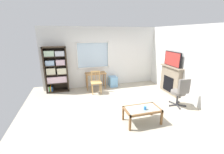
# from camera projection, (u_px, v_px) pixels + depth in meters

# --- Properties ---
(ground) EXTENTS (6.13, 5.46, 0.02)m
(ground) POSITION_uv_depth(u_px,v_px,m) (116.00, 106.00, 5.06)
(ground) COLOR #B2A893
(wall_back_with_window) EXTENTS (5.13, 0.15, 2.64)m
(wall_back_with_window) POSITION_uv_depth(u_px,v_px,m) (102.00, 57.00, 6.75)
(wall_back_with_window) COLOR silver
(wall_back_with_window) RESTS_ON ground
(wall_right) EXTENTS (0.12, 4.66, 2.64)m
(wall_right) POSITION_uv_depth(u_px,v_px,m) (185.00, 63.00, 5.38)
(wall_right) COLOR silver
(wall_right) RESTS_ON ground
(bookshelf) EXTENTS (0.90, 0.38, 1.87)m
(bookshelf) POSITION_uv_depth(u_px,v_px,m) (56.00, 69.00, 6.10)
(bookshelf) COLOR #2D2319
(bookshelf) RESTS_ON ground
(desk_under_window) EXTENTS (0.89, 0.45, 0.71)m
(desk_under_window) POSITION_uv_depth(u_px,v_px,m) (96.00, 76.00, 6.53)
(desk_under_window) COLOR olive
(desk_under_window) RESTS_ON ground
(wooden_chair) EXTENTS (0.44, 0.42, 0.90)m
(wooden_chair) POSITION_uv_depth(u_px,v_px,m) (96.00, 82.00, 6.07)
(wooden_chair) COLOR tan
(wooden_chair) RESTS_ON ground
(plastic_drawer_unit) EXTENTS (0.35, 0.40, 0.46)m
(plastic_drawer_unit) POSITION_uv_depth(u_px,v_px,m) (113.00, 81.00, 6.89)
(plastic_drawer_unit) COLOR #72ADDB
(plastic_drawer_unit) RESTS_ON ground
(fireplace) EXTENTS (0.26, 1.17, 1.13)m
(fireplace) POSITION_uv_depth(u_px,v_px,m) (170.00, 80.00, 6.02)
(fireplace) COLOR gray
(fireplace) RESTS_ON ground
(tv) EXTENTS (0.06, 0.91, 0.57)m
(tv) POSITION_uv_depth(u_px,v_px,m) (172.00, 59.00, 5.78)
(tv) COLOR black
(tv) RESTS_ON fireplace
(office_chair) EXTENTS (0.56, 0.58, 1.00)m
(office_chair) POSITION_uv_depth(u_px,v_px,m) (180.00, 91.00, 4.87)
(office_chair) COLOR slate
(office_chair) RESTS_ON ground
(coffee_table) EXTENTS (0.96, 0.55, 0.42)m
(coffee_table) POSITION_uv_depth(u_px,v_px,m) (142.00, 110.00, 4.05)
(coffee_table) COLOR #8C9E99
(coffee_table) RESTS_ON ground
(sippy_cup) EXTENTS (0.07, 0.07, 0.09)m
(sippy_cup) POSITION_uv_depth(u_px,v_px,m) (145.00, 108.00, 3.96)
(sippy_cup) COLOR #337FD6
(sippy_cup) RESTS_ON coffee_table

